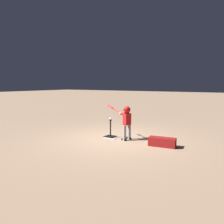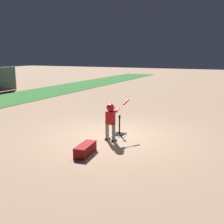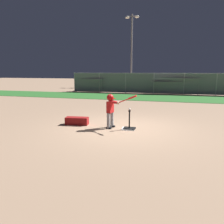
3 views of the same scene
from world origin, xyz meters
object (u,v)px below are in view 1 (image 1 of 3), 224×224
at_px(batter_child, 126,118).
at_px(equipment_bag, 162,142).
at_px(batting_tee, 110,135).
at_px(baseball, 110,119).

height_order(batter_child, equipment_bag, batter_child).
xyz_separation_m(batting_tee, equipment_bag, (-2.01, 0.11, 0.04)).
relative_size(batting_tee, batter_child, 0.55).
bearing_deg(equipment_bag, batting_tee, -10.33).
height_order(baseball, equipment_bag, baseball).
distance_m(baseball, equipment_bag, 2.09).
bearing_deg(batting_tee, equipment_bag, 176.82).
distance_m(batting_tee, batter_child, 0.93).
relative_size(batter_child, baseball, 16.37).
bearing_deg(batting_tee, batter_child, -179.47).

